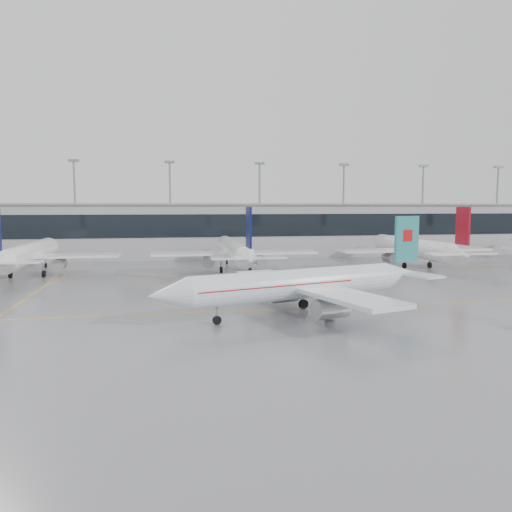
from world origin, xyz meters
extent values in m
plane|color=gray|center=(0.00, 0.00, 0.00)|extent=(320.00, 320.00, 0.00)
cube|color=gold|center=(0.00, 0.00, 0.01)|extent=(120.00, 0.25, 0.01)
cube|color=gold|center=(0.00, 30.00, 0.01)|extent=(120.00, 0.25, 0.01)
cube|color=gold|center=(-30.00, 15.00, 0.01)|extent=(0.25, 60.00, 0.01)
cube|color=#A4A4A8|center=(0.00, 62.00, 6.00)|extent=(180.00, 15.00, 12.00)
cube|color=black|center=(0.00, 54.45, 7.50)|extent=(180.00, 0.20, 5.00)
cube|color=gray|center=(0.00, 62.00, 12.20)|extent=(182.00, 16.00, 0.40)
cylinder|color=gray|center=(-33.00, 68.00, 11.00)|extent=(0.50, 0.50, 22.00)
cube|color=gray|center=(-33.00, 68.00, 22.30)|extent=(2.40, 1.00, 0.60)
cylinder|color=gray|center=(-11.00, 68.00, 11.00)|extent=(0.50, 0.50, 22.00)
cube|color=gray|center=(-11.00, 68.00, 22.30)|extent=(2.40, 1.00, 0.60)
cylinder|color=gray|center=(11.00, 68.00, 11.00)|extent=(0.50, 0.50, 22.00)
cube|color=gray|center=(11.00, 68.00, 22.30)|extent=(2.40, 1.00, 0.60)
cylinder|color=gray|center=(33.00, 68.00, 11.00)|extent=(0.50, 0.50, 22.00)
cube|color=gray|center=(33.00, 68.00, 22.30)|extent=(2.40, 1.00, 0.60)
cylinder|color=gray|center=(55.00, 68.00, 11.00)|extent=(0.50, 0.50, 22.00)
cube|color=gray|center=(55.00, 68.00, 22.30)|extent=(2.40, 1.00, 0.60)
cylinder|color=gray|center=(77.00, 68.00, 11.00)|extent=(0.50, 0.50, 22.00)
cube|color=gray|center=(77.00, 68.00, 22.30)|extent=(2.40, 1.00, 0.60)
cylinder|color=white|center=(1.77, -3.31, 3.45)|extent=(24.72, 10.39, 3.26)
cone|color=white|center=(-12.02, -7.53, 3.45)|extent=(4.78, 4.29, 3.26)
cone|color=white|center=(16.34, 1.15, 3.45)|extent=(6.31, 4.76, 3.26)
cube|color=white|center=(3.21, -2.87, 3.05)|extent=(12.66, 27.21, 0.45)
cube|color=white|center=(16.53, 1.21, 3.75)|extent=(5.71, 10.72, 0.25)
cube|color=teal|center=(16.72, 1.27, 7.86)|extent=(3.54, 1.39, 5.56)
cylinder|color=#999999|center=(4.13, -7.60, 1.55)|extent=(4.06, 3.06, 2.10)
cylinder|color=#999999|center=(1.32, 1.58, 1.55)|extent=(4.06, 3.06, 2.10)
cylinder|color=gray|center=(-7.24, -6.07, 1.14)|extent=(0.20, 0.20, 1.37)
cylinder|color=black|center=(-7.24, -6.07, 0.45)|extent=(0.95, 0.55, 0.90)
cylinder|color=gray|center=(4.93, -5.06, 1.24)|extent=(0.24, 0.24, 1.37)
cylinder|color=black|center=(4.93, -5.06, 0.55)|extent=(1.18, 0.75, 1.10)
cylinder|color=gray|center=(3.40, -0.09, 1.24)|extent=(0.24, 0.24, 1.37)
cylinder|color=black|center=(3.40, -0.09, 0.55)|extent=(1.18, 0.75, 1.10)
cube|color=#B70F0F|center=(16.72, 1.27, 8.28)|extent=(1.47, 0.84, 1.40)
cube|color=#B70F0F|center=(-1.10, -4.19, 3.65)|extent=(18.18, 8.42, 0.12)
cylinder|color=white|center=(-35.00, 35.00, 3.80)|extent=(3.59, 27.36, 3.59)
cone|color=white|center=(-35.00, 50.68, 3.80)|extent=(3.59, 4.00, 3.59)
cube|color=white|center=(-35.00, 33.50, 3.40)|extent=(29.64, 5.00, 0.45)
cylinder|color=#999999|center=(-30.20, 34.00, 1.90)|extent=(2.10, 3.60, 2.10)
cylinder|color=gray|center=(-35.00, 45.68, 1.23)|extent=(0.20, 0.20, 1.56)
cylinder|color=black|center=(-35.00, 45.68, 0.45)|extent=(0.30, 0.90, 0.90)
cylinder|color=gray|center=(-37.60, 32.50, 1.33)|extent=(0.24, 0.24, 1.56)
cylinder|color=black|center=(-37.60, 32.50, 0.55)|extent=(0.45, 1.10, 1.10)
cylinder|color=gray|center=(-32.40, 32.50, 1.33)|extent=(0.24, 0.24, 1.56)
cylinder|color=black|center=(-32.40, 32.50, 0.55)|extent=(0.45, 1.10, 1.10)
cylinder|color=white|center=(0.00, 35.00, 3.80)|extent=(3.59, 27.36, 3.59)
cone|color=white|center=(0.00, 50.68, 3.80)|extent=(3.59, 4.00, 3.59)
cone|color=white|center=(0.00, 18.52, 3.80)|extent=(3.59, 5.60, 3.59)
cube|color=white|center=(0.00, 33.50, 3.40)|extent=(29.64, 5.00, 0.45)
cube|color=white|center=(0.00, 18.32, 4.10)|extent=(11.40, 2.80, 0.25)
cube|color=#0C1144|center=(0.00, 18.12, 8.66)|extent=(0.35, 3.60, 6.12)
cylinder|color=#999999|center=(-4.80, 34.00, 1.90)|extent=(2.10, 3.60, 2.10)
cylinder|color=#999999|center=(4.80, 34.00, 1.90)|extent=(2.10, 3.60, 2.10)
cylinder|color=gray|center=(0.00, 45.68, 1.23)|extent=(0.20, 0.20, 1.56)
cylinder|color=black|center=(0.00, 45.68, 0.45)|extent=(0.30, 0.90, 0.90)
cylinder|color=gray|center=(-2.60, 32.50, 1.33)|extent=(0.24, 0.24, 1.56)
cylinder|color=black|center=(-2.60, 32.50, 0.55)|extent=(0.45, 1.10, 1.10)
cylinder|color=gray|center=(2.60, 32.50, 1.33)|extent=(0.24, 0.24, 1.56)
cylinder|color=black|center=(2.60, 32.50, 0.55)|extent=(0.45, 1.10, 1.10)
cylinder|color=white|center=(35.00, 35.00, 3.80)|extent=(3.59, 27.36, 3.59)
cone|color=white|center=(35.00, 50.68, 3.80)|extent=(3.59, 4.00, 3.59)
cone|color=white|center=(35.00, 18.52, 3.80)|extent=(3.59, 5.60, 3.59)
cube|color=white|center=(35.00, 33.50, 3.40)|extent=(29.64, 5.00, 0.45)
cube|color=white|center=(35.00, 18.32, 4.10)|extent=(11.40, 2.80, 0.25)
cube|color=maroon|center=(35.00, 18.12, 8.66)|extent=(0.35, 3.60, 6.12)
cylinder|color=#999999|center=(30.20, 34.00, 1.90)|extent=(2.10, 3.60, 2.10)
cylinder|color=#999999|center=(39.80, 34.00, 1.90)|extent=(2.10, 3.60, 2.10)
cylinder|color=gray|center=(35.00, 45.68, 1.23)|extent=(0.20, 0.20, 1.56)
cylinder|color=black|center=(35.00, 45.68, 0.45)|extent=(0.30, 0.90, 0.90)
cylinder|color=gray|center=(32.40, 32.50, 1.33)|extent=(0.24, 0.24, 1.56)
cylinder|color=black|center=(32.40, 32.50, 0.55)|extent=(0.45, 1.10, 1.10)
cylinder|color=gray|center=(37.60, 32.50, 1.33)|extent=(0.24, 0.24, 1.56)
cylinder|color=black|center=(37.60, 32.50, 0.55)|extent=(0.45, 1.10, 1.10)
camera|label=1|loc=(-12.09, -55.05, 11.92)|focal=35.00mm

